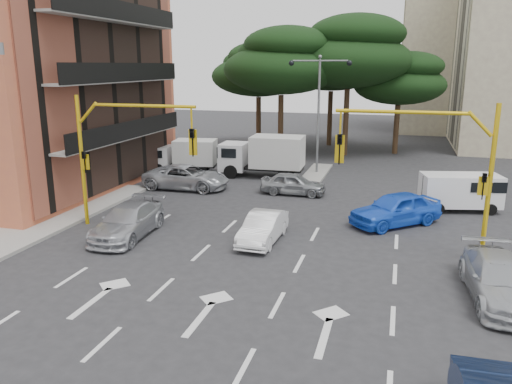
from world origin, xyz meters
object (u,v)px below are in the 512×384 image
(signal_mast_left, at_px, (115,144))
(car_silver_wagon, at_px, (128,221))
(box_truck_b, at_px, (263,156))
(car_silver_cross_b, at_px, (293,184))
(car_white_hatch, at_px, (263,228))
(car_silver_cross_a, at_px, (186,177))
(box_truck_a, at_px, (184,156))
(street_lamp_center, at_px, (319,94))
(car_blue_compact, at_px, (396,209))
(van_white, at_px, (460,192))
(car_silver_parked, at_px, (500,280))
(signal_mast_right, at_px, (440,160))

(signal_mast_left, bearing_deg, car_silver_wagon, -45.22)
(box_truck_b, bearing_deg, car_silver_cross_b, -145.98)
(car_white_hatch, bearing_deg, car_silver_cross_a, 133.46)
(car_silver_wagon, height_order, box_truck_a, box_truck_a)
(street_lamp_center, relative_size, car_silver_cross_a, 1.51)
(street_lamp_center, relative_size, car_white_hatch, 2.08)
(car_silver_cross_b, bearing_deg, car_silver_wagon, 149.35)
(street_lamp_center, bearing_deg, box_truck_b, -151.45)
(car_white_hatch, distance_m, box_truck_b, 12.69)
(signal_mast_left, relative_size, car_blue_compact, 1.33)
(signal_mast_left, xyz_separation_m, car_silver_wagon, (0.99, -0.99, -3.20))
(signal_mast_left, xyz_separation_m, street_lamp_center, (6.80, 14.01, 1.54))
(street_lamp_center, xyz_separation_m, van_white, (8.50, -6.70, -4.47))
(car_silver_cross_a, xyz_separation_m, van_white, (15.39, -0.37, 0.25))
(signal_mast_left, bearing_deg, car_white_hatch, -0.19)
(car_white_hatch, bearing_deg, car_silver_parked, -18.35)
(car_silver_cross_b, bearing_deg, box_truck_a, 65.82)
(signal_mast_left, height_order, street_lamp_center, street_lamp_center)
(car_silver_wagon, bearing_deg, signal_mast_right, 1.05)
(car_silver_wagon, relative_size, car_silver_parked, 1.00)
(car_silver_cross_b, distance_m, van_white, 8.95)
(signal_mast_left, height_order, box_truck_b, signal_mast_left)
(car_blue_compact, bearing_deg, car_silver_wagon, -108.69)
(car_white_hatch, distance_m, van_white, 11.21)
(signal_mast_right, relative_size, box_truck_b, 1.07)
(signal_mast_right, distance_m, car_silver_cross_b, 11.35)
(car_blue_compact, bearing_deg, signal_mast_right, -22.18)
(car_silver_wagon, distance_m, car_silver_cross_b, 10.63)
(car_silver_cross_a, xyz_separation_m, car_silver_parked, (15.59, -10.84, -0.03))
(car_silver_cross_b, height_order, car_silver_parked, car_silver_parked)
(car_white_hatch, xyz_separation_m, box_truck_a, (-9.03, 12.03, 0.53))
(car_blue_compact, xyz_separation_m, car_silver_cross_b, (-5.78, 4.25, -0.13))
(car_white_hatch, bearing_deg, signal_mast_right, 1.75)
(signal_mast_left, relative_size, box_truck_b, 1.07)
(signal_mast_right, relative_size, car_blue_compact, 1.33)
(street_lamp_center, distance_m, box_truck_b, 5.57)
(car_silver_cross_a, distance_m, box_truck_a, 4.84)
(signal_mast_right, height_order, car_silver_cross_b, signal_mast_right)
(car_silver_parked, bearing_deg, car_white_hatch, 155.72)
(car_white_hatch, xyz_separation_m, car_blue_compact, (5.35, 3.92, 0.15))
(car_silver_parked, bearing_deg, street_lamp_center, 112.49)
(van_white, bearing_deg, car_blue_compact, -55.75)
(signal_mast_right, height_order, box_truck_b, signal_mast_right)
(signal_mast_left, distance_m, car_silver_cross_a, 8.31)
(car_white_hatch, bearing_deg, van_white, 42.44)
(signal_mast_left, height_order, car_blue_compact, signal_mast_left)
(car_silver_parked, bearing_deg, car_silver_cross_b, 124.45)
(car_white_hatch, distance_m, car_blue_compact, 6.63)
(car_white_hatch, bearing_deg, box_truck_b, 107.07)
(van_white, relative_size, box_truck_a, 0.83)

